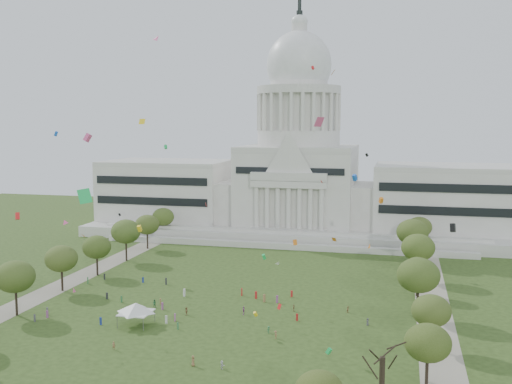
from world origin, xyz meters
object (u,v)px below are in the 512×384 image
at_px(big_bare_tree, 383,353).
at_px(event_tent, 136,307).
at_px(person_0, 368,322).
at_px(capitol, 298,177).

distance_m(big_bare_tree, event_tent, 58.91).
xyz_separation_m(big_bare_tree, person_0, (-4.31, 37.27, -7.87)).
bearing_deg(person_0, capitol, 177.24).
distance_m(event_tent, person_0, 50.07).
relative_size(big_bare_tree, person_0, 7.98).
distance_m(big_bare_tree, person_0, 38.34).
bearing_deg(big_bare_tree, event_tent, 154.24).
bearing_deg(event_tent, person_0, 13.60).
bearing_deg(person_0, big_bare_tree, -14.05).
height_order(big_bare_tree, person_0, big_bare_tree).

